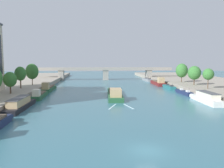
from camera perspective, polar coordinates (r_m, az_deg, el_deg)
ground_plane at (r=27.60m, az=8.78°, el=-16.07°), size 400.00×400.00×0.00m
quay_right at (r=93.36m, az=26.09°, el=-0.55°), size 36.00×170.00×1.70m
barge_midriver at (r=65.64m, az=0.67°, el=-2.35°), size 4.99×23.51×3.11m
wake_behind_barge at (r=51.64m, az=2.16°, el=-5.62°), size 5.59×6.04×0.03m
moored_boat_left_downstream at (r=52.37m, az=-21.93°, el=-4.69°), size 2.95×14.78×2.59m
moored_boat_left_near at (r=66.39m, az=-17.60°, el=-2.58°), size 2.71×12.88×2.85m
moored_boat_left_upstream at (r=80.94m, az=-15.54°, el=-0.98°), size 2.76×15.53×3.33m
moored_boat_right_midway at (r=60.91m, az=22.46°, el=-3.24°), size 3.19×13.91×2.69m
moored_boat_right_upstream at (r=73.82m, az=17.46°, el=-1.97°), size 1.89×10.48×2.20m
moored_boat_right_near at (r=86.80m, az=14.01°, el=-0.72°), size 2.22×10.44×2.27m
moored_boat_right_second at (r=98.98m, az=11.41°, el=0.38°), size 3.60×16.25×3.53m
moored_boat_right_gap_after at (r=117.66m, az=8.82°, el=1.05°), size 3.07×14.09×2.23m
tree_left_by_lamp at (r=65.28m, az=-24.05°, el=1.02°), size 3.41×3.41×5.66m
tree_left_past_mid at (r=75.91m, az=-21.87°, el=2.40°), size 3.42×3.42×6.77m
tree_left_nearest at (r=85.67m, az=-19.29°, el=2.97°), size 4.44×4.44×7.52m
tree_right_second at (r=76.03m, az=22.85°, el=2.25°), size 3.35×3.35×6.19m
tree_right_far at (r=85.59m, az=19.82°, el=2.62°), size 4.53×4.53×6.72m
tree_right_nearest at (r=95.44m, az=16.97°, el=3.23°), size 4.68×4.68×7.43m
bridge_far at (r=122.12m, az=-1.61°, el=3.06°), size 70.74×4.40×6.68m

